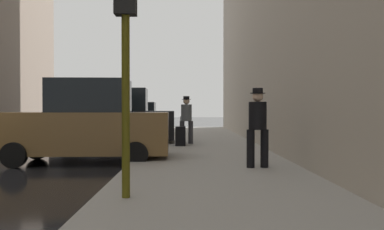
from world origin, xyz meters
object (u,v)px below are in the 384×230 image
object	(u,v)px
traffic_light	(126,21)
pedestrian_with_beanie	(186,117)
fire_hydrant	(163,132)
parked_bronze_suv	(85,125)
parked_black_suv	(116,120)
parked_silver_sedan	(134,120)
rolling_suitcase	(180,136)
pedestrian_with_fedora	(258,123)

from	to	relation	value
traffic_light	pedestrian_with_beanie	xyz separation A→B (m)	(0.89, 9.62, -1.62)
fire_hydrant	pedestrian_with_beanie	size ratio (longest dim) A/B	0.40
parked_bronze_suv	traffic_light	distance (m)	5.78
parked_black_suv	fire_hydrant	world-z (taller)	parked_black_suv
parked_silver_sedan	rolling_suitcase	bearing A→B (deg)	-70.38
parked_black_suv	pedestrian_with_beanie	distance (m)	2.84
parked_silver_sedan	fire_hydrant	xyz separation A→B (m)	(1.80, -4.98, -0.35)
parked_black_suv	parked_silver_sedan	world-z (taller)	parked_black_suv
rolling_suitcase	fire_hydrant	bearing A→B (deg)	108.95
parked_bronze_suv	rolling_suitcase	xyz separation A→B (m)	(2.53, 3.64, -0.54)
parked_silver_sedan	pedestrian_with_fedora	xyz separation A→B (m)	(4.34, -12.76, 0.29)
pedestrian_with_beanie	parked_silver_sedan	bearing A→B (deg)	113.45
rolling_suitcase	parked_silver_sedan	bearing A→B (deg)	109.62
traffic_light	rolling_suitcase	world-z (taller)	traffic_light
fire_hydrant	parked_silver_sedan	bearing A→B (deg)	109.89
fire_hydrant	rolling_suitcase	xyz separation A→B (m)	(0.73, -2.12, -0.01)
pedestrian_with_beanie	rolling_suitcase	distance (m)	1.04
parked_black_suv	pedestrian_with_beanie	xyz separation A→B (m)	(2.74, -0.74, 0.10)
parked_silver_sedan	pedestrian_with_fedora	world-z (taller)	pedestrian_with_fedora
parked_bronze_suv	traffic_light	world-z (taller)	traffic_light
traffic_light	parked_black_suv	bearing A→B (deg)	100.14
pedestrian_with_beanie	rolling_suitcase	xyz separation A→B (m)	(-0.21, -0.78, -0.65)
parked_silver_sedan	pedestrian_with_beanie	distance (m)	6.89
traffic_light	parked_silver_sedan	bearing A→B (deg)	96.64
fire_hydrant	rolling_suitcase	world-z (taller)	rolling_suitcase
parked_bronze_suv	pedestrian_with_beanie	bearing A→B (deg)	58.22
pedestrian_with_fedora	rolling_suitcase	size ratio (longest dim) A/B	1.71
parked_black_suv	fire_hydrant	distance (m)	1.97
fire_hydrant	pedestrian_with_fedora	world-z (taller)	pedestrian_with_fedora
parked_bronze_suv	pedestrian_with_beanie	world-z (taller)	parked_bronze_suv
parked_black_suv	rolling_suitcase	size ratio (longest dim) A/B	4.49
parked_bronze_suv	traffic_light	size ratio (longest dim) A/B	1.29
parked_bronze_suv	pedestrian_with_fedora	world-z (taller)	parked_bronze_suv
pedestrian_with_fedora	pedestrian_with_beanie	bearing A→B (deg)	103.94
parked_silver_sedan	parked_black_suv	bearing A→B (deg)	-90.00
parked_black_suv	traffic_light	distance (m)	10.67
pedestrian_with_beanie	parked_black_suv	bearing A→B (deg)	164.80
traffic_light	parked_bronze_suv	bearing A→B (deg)	109.65
parked_bronze_suv	parked_silver_sedan	world-z (taller)	parked_bronze_suv
fire_hydrant	rolling_suitcase	distance (m)	2.24
fire_hydrant	pedestrian_with_beanie	xyz separation A→B (m)	(0.94, -1.33, 0.64)
fire_hydrant	pedestrian_with_fedora	size ratio (longest dim) A/B	0.40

